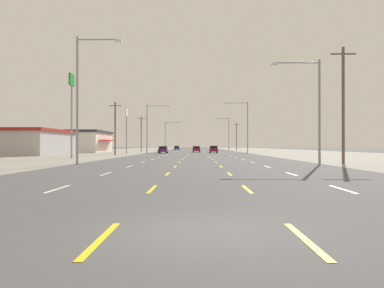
{
  "coord_description": "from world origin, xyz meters",
  "views": [
    {
      "loc": [
        -0.11,
        -7.03,
        1.62
      ],
      "look_at": [
        -0.72,
        43.16,
        1.81
      ],
      "focal_mm": 35.64,
      "sensor_mm": 36.0,
      "label": 1
    }
  ],
  "objects_px": {
    "pole_sign_left_row_2": "(126,119)",
    "streetlight_right_row_2": "(227,131)",
    "streetlight_left_row_0": "(81,92)",
    "streetlight_right_row_1": "(245,123)",
    "pole_sign_left_row_1": "(72,98)",
    "sedan_far_left_nearest": "(163,150)",
    "streetlight_left_row_2": "(167,133)",
    "sedan_center_turn_mid": "(196,149)",
    "hatchback_inner_right_near": "(214,149)",
    "streetlight_left_row_1": "(149,125)",
    "sedan_far_left_midfar": "(177,148)",
    "streetlight_right_row_0": "(314,103)"
  },
  "relations": [
    {
      "from": "pole_sign_left_row_1",
      "to": "streetlight_left_row_1",
      "type": "distance_m",
      "value": 29.41
    },
    {
      "from": "sedan_center_turn_mid",
      "to": "pole_sign_left_row_2",
      "type": "height_order",
      "value": "pole_sign_left_row_2"
    },
    {
      "from": "hatchback_inner_right_near",
      "to": "streetlight_left_row_0",
      "type": "height_order",
      "value": "streetlight_left_row_0"
    },
    {
      "from": "streetlight_left_row_1",
      "to": "streetlight_left_row_2",
      "type": "height_order",
      "value": "streetlight_left_row_1"
    },
    {
      "from": "streetlight_left_row_0",
      "to": "streetlight_left_row_2",
      "type": "bearing_deg",
      "value": 89.87
    },
    {
      "from": "sedan_center_turn_mid",
      "to": "sedan_far_left_midfar",
      "type": "xyz_separation_m",
      "value": [
        -6.98,
        44.9,
        0.0
      ]
    },
    {
      "from": "sedan_far_left_midfar",
      "to": "streetlight_right_row_2",
      "type": "xyz_separation_m",
      "value": [
        16.85,
        -14.16,
        5.33
      ]
    },
    {
      "from": "sedan_center_turn_mid",
      "to": "pole_sign_left_row_1",
      "type": "relative_size",
      "value": 0.42
    },
    {
      "from": "sedan_far_left_nearest",
      "to": "sedan_far_left_midfar",
      "type": "bearing_deg",
      "value": 90.06
    },
    {
      "from": "sedan_far_left_midfar",
      "to": "streetlight_right_row_0",
      "type": "height_order",
      "value": "streetlight_right_row_0"
    },
    {
      "from": "streetlight_left_row_0",
      "to": "streetlight_left_row_1",
      "type": "relative_size",
      "value": 1.09
    },
    {
      "from": "sedan_center_turn_mid",
      "to": "pole_sign_left_row_2",
      "type": "relative_size",
      "value": 0.49
    },
    {
      "from": "hatchback_inner_right_near",
      "to": "pole_sign_left_row_1",
      "type": "distance_m",
      "value": 40.77
    },
    {
      "from": "hatchback_inner_right_near",
      "to": "streetlight_left_row_0",
      "type": "relative_size",
      "value": 0.36
    },
    {
      "from": "streetlight_left_row_1",
      "to": "streetlight_right_row_0",
      "type": "bearing_deg",
      "value": -66.66
    },
    {
      "from": "sedan_center_turn_mid",
      "to": "streetlight_left_row_1",
      "type": "relative_size",
      "value": 0.46
    },
    {
      "from": "streetlight_right_row_0",
      "to": "hatchback_inner_right_near",
      "type": "bearing_deg",
      "value": 96.79
    },
    {
      "from": "streetlight_right_row_1",
      "to": "pole_sign_left_row_2",
      "type": "bearing_deg",
      "value": 179.85
    },
    {
      "from": "pole_sign_left_row_2",
      "to": "streetlight_left_row_0",
      "type": "relative_size",
      "value": 0.85
    },
    {
      "from": "streetlight_right_row_0",
      "to": "pole_sign_left_row_1",
      "type": "bearing_deg",
      "value": 147.8
    },
    {
      "from": "pole_sign_left_row_2",
      "to": "streetlight_right_row_2",
      "type": "distance_m",
      "value": 50.79
    },
    {
      "from": "pole_sign_left_row_1",
      "to": "streetlight_left_row_2",
      "type": "distance_m",
      "value": 73.79
    },
    {
      "from": "sedan_far_left_midfar",
      "to": "streetlight_right_row_0",
      "type": "relative_size",
      "value": 0.51
    },
    {
      "from": "pole_sign_left_row_1",
      "to": "streetlight_left_row_1",
      "type": "bearing_deg",
      "value": 77.57
    },
    {
      "from": "hatchback_inner_right_near",
      "to": "streetlight_left_row_1",
      "type": "distance_m",
      "value": 15.55
    },
    {
      "from": "streetlight_left_row_0",
      "to": "streetlight_right_row_0",
      "type": "height_order",
      "value": "streetlight_left_row_0"
    },
    {
      "from": "sedan_far_left_midfar",
      "to": "streetlight_right_row_2",
      "type": "bearing_deg",
      "value": -40.04
    },
    {
      "from": "pole_sign_left_row_2",
      "to": "streetlight_left_row_0",
      "type": "bearing_deg",
      "value": -84.28
    },
    {
      "from": "sedan_center_turn_mid",
      "to": "streetlight_left_row_2",
      "type": "relative_size",
      "value": 0.49
    },
    {
      "from": "sedan_center_turn_mid",
      "to": "streetlight_right_row_0",
      "type": "relative_size",
      "value": 0.51
    },
    {
      "from": "sedan_far_left_nearest",
      "to": "hatchback_inner_right_near",
      "type": "bearing_deg",
      "value": 20.16
    },
    {
      "from": "streetlight_left_row_0",
      "to": "sedan_far_left_midfar",
      "type": "bearing_deg",
      "value": 88.53
    },
    {
      "from": "sedan_far_left_midfar",
      "to": "streetlight_left_row_1",
      "type": "relative_size",
      "value": 0.46
    },
    {
      "from": "streetlight_right_row_1",
      "to": "streetlight_left_row_2",
      "type": "relative_size",
      "value": 1.13
    },
    {
      "from": "pole_sign_left_row_1",
      "to": "streetlight_right_row_2",
      "type": "xyz_separation_m",
      "value": [
        25.66,
        73.48,
        -1.59
      ]
    },
    {
      "from": "streetlight_left_row_0",
      "to": "streetlight_right_row_2",
      "type": "relative_size",
      "value": 1.03
    },
    {
      "from": "streetlight_left_row_1",
      "to": "pole_sign_left_row_1",
      "type": "bearing_deg",
      "value": -102.43
    },
    {
      "from": "streetlight_left_row_0",
      "to": "streetlight_right_row_1",
      "type": "distance_m",
      "value": 48.86
    },
    {
      "from": "pole_sign_left_row_2",
      "to": "streetlight_left_row_2",
      "type": "xyz_separation_m",
      "value": [
        4.69,
        44.76,
        -1.45
      ]
    },
    {
      "from": "streetlight_right_row_0",
      "to": "streetlight_right_row_2",
      "type": "distance_m",
      "value": 89.65
    },
    {
      "from": "sedan_far_left_nearest",
      "to": "streetlight_left_row_2",
      "type": "relative_size",
      "value": 0.49
    },
    {
      "from": "hatchback_inner_right_near",
      "to": "sedan_center_turn_mid",
      "type": "xyz_separation_m",
      "value": [
        -3.77,
        7.64,
        -0.03
      ]
    },
    {
      "from": "hatchback_inner_right_near",
      "to": "sedan_far_left_nearest",
      "type": "bearing_deg",
      "value": -159.84
    },
    {
      "from": "pole_sign_left_row_1",
      "to": "streetlight_left_row_2",
      "type": "xyz_separation_m",
      "value": [
        6.35,
        73.48,
        -2.2
      ]
    },
    {
      "from": "pole_sign_left_row_1",
      "to": "streetlight_left_row_0",
      "type": "relative_size",
      "value": 0.99
    },
    {
      "from": "streetlight_left_row_0",
      "to": "streetlight_right_row_0",
      "type": "distance_m",
      "value": 19.54
    },
    {
      "from": "pole_sign_left_row_1",
      "to": "streetlight_left_row_0",
      "type": "distance_m",
      "value": 17.36
    },
    {
      "from": "pole_sign_left_row_2",
      "to": "streetlight_left_row_1",
      "type": "distance_m",
      "value": 4.8
    },
    {
      "from": "sedan_far_left_midfar",
      "to": "streetlight_right_row_0",
      "type": "xyz_separation_m",
      "value": [
        16.85,
        -103.8,
        4.39
      ]
    },
    {
      "from": "sedan_center_turn_mid",
      "to": "streetlight_right_row_1",
      "type": "relative_size",
      "value": 0.43
    }
  ]
}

